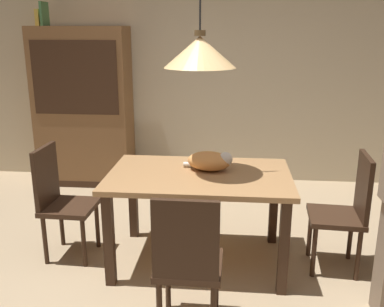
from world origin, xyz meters
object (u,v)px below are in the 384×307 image
Objects in this scene: chair_near_front at (188,260)px; chair_right_side at (347,208)px; book_yellow_short at (40,18)px; chair_left_side at (60,197)px; dining_table at (199,186)px; pendant_lamp at (200,52)px; cat_sleeping at (211,161)px; hutch_bookcase at (84,111)px; book_green_slim at (44,14)px.

chair_right_side is at bearing 37.70° from chair_near_front.
chair_left_side is at bearing -65.51° from book_yellow_short.
pendant_lamp is at bearing 82.87° from dining_table.
pendant_lamp reaches higher than dining_table.
hutch_bookcase reaches higher than cat_sleeping.
book_green_slim reaches higher than cat_sleeping.
pendant_lamp is at bearing -43.25° from book_green_slim.
chair_near_front is 1.45m from pendant_lamp.
book_green_slim is at bearing 125.39° from chair_near_front.
pendant_lamp is (0.00, 0.88, 1.15)m from chair_near_front.
book_green_slim is (-1.88, 2.65, 1.47)m from chair_near_front.
dining_table is 2.92m from book_yellow_short.
chair_left_side is at bearing -66.89° from book_green_slim.
chair_near_front is at bearing -94.87° from cat_sleeping.
chair_right_side is at bearing -30.55° from book_green_slim.
hutch_bookcase reaches higher than chair_near_front.
cat_sleeping is at bearing -40.64° from book_green_slim.
hutch_bookcase reaches higher than chair_right_side.
chair_right_side is 1.10m from cat_sleeping.
book_green_slim is (-1.88, 1.77, 0.32)m from pendant_lamp.
chair_left_side is 2.41m from book_yellow_short.
dining_table is at bearing -42.49° from book_yellow_short.
chair_left_side is 1.00× the size of chair_right_side.
chair_right_side is at bearing -0.28° from pendant_lamp.
pendant_lamp reaches higher than cat_sleeping.
pendant_lamp reaches higher than book_yellow_short.
dining_table is 1.51× the size of chair_near_front.
dining_table is at bearing 179.72° from chair_right_side.
chair_left_side is 1.85m from hutch_bookcase.
book_yellow_short reaches higher than cat_sleeping.
book_yellow_short is at bearing 180.00° from book_green_slim.
hutch_bookcase is (-1.51, 2.65, 0.38)m from chair_near_front.
hutch_bookcase is at bearing 133.30° from cat_sleeping.
cat_sleeping reaches higher than dining_table.
pendant_lamp reaches higher than chair_left_side.
cat_sleeping is at bearing 46.61° from pendant_lamp.
book_yellow_short is (-0.81, 1.77, 1.43)m from chair_left_side.
hutch_bookcase reaches higher than dining_table.
book_yellow_short reaches higher than hutch_bookcase.
book_green_slim reaches higher than dining_table.
chair_near_front is at bearing -60.39° from hutch_bookcase.
book_green_slim is at bearing 0.00° from book_yellow_short.
book_yellow_short is at bearing 126.11° from chair_near_front.
hutch_bookcase is at bearing -0.23° from book_green_slim.
cat_sleeping is (0.08, 0.09, 0.18)m from dining_table.
chair_near_front reaches higher than dining_table.
chair_near_front is 3.07m from hutch_bookcase.
pendant_lamp reaches higher than book_green_slim.
pendant_lamp is (0.00, 0.00, 1.01)m from dining_table.
cat_sleeping is 2.85m from book_yellow_short.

